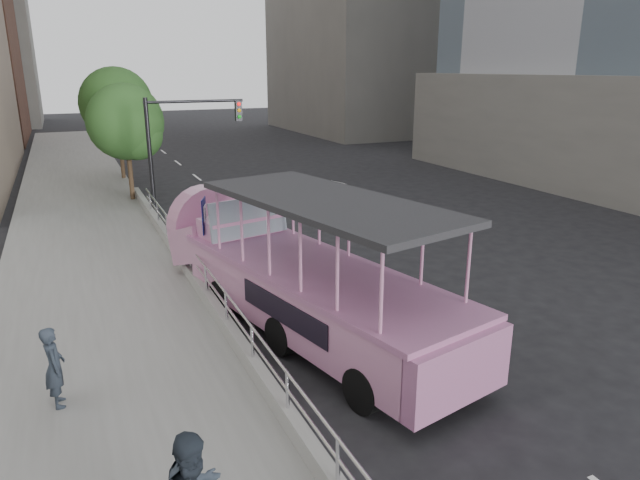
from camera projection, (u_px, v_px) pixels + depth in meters
ground at (345, 322)px, 14.87m from camera, size 160.00×160.00×0.00m
sidewalk at (88, 241)px, 21.31m from camera, size 5.50×80.00×0.30m
kerb_wall at (207, 297)px, 15.26m from camera, size 0.24×30.00×0.36m
guardrail at (206, 273)px, 15.07m from camera, size 0.07×22.00×0.71m
duck_boat at (292, 275)px, 14.43m from camera, size 4.81×11.03×3.57m
car at (335, 197)px, 25.94m from camera, size 3.02×4.59×1.45m
pedestrian_near at (54, 367)px, 10.47m from camera, size 0.42×0.60×1.58m
parking_sign at (206, 238)px, 15.84m from camera, size 0.26×0.62×2.94m
traffic_signal at (178, 138)px, 24.10m from camera, size 4.20×0.32×5.20m
street_tree_near at (128, 125)px, 26.38m from camera, size 3.52×3.52×5.72m
street_tree_far at (119, 106)px, 31.55m from camera, size 3.97×3.97×6.45m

